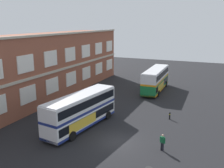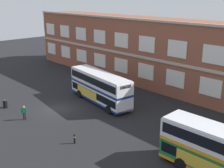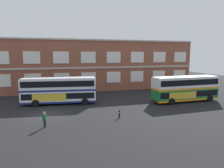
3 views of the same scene
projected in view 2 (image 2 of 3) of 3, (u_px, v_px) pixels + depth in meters
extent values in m
plane|color=black|center=(71.00, 105.00, 37.56)|extent=(120.00, 120.00, 0.00)
cube|color=brown|center=(163.00, 53.00, 44.71)|extent=(57.76, 8.00, 10.28)
cube|color=#B2A893|center=(146.00, 58.00, 42.10)|extent=(57.76, 0.16, 0.36)
cube|color=#B2A893|center=(148.00, 20.00, 40.47)|extent=(57.76, 0.28, 0.30)
cube|color=silver|center=(52.00, 48.00, 60.98)|extent=(2.94, 0.12, 2.26)
cube|color=silver|center=(66.00, 52.00, 57.33)|extent=(2.94, 0.12, 2.26)
cube|color=silver|center=(82.00, 56.00, 53.68)|extent=(2.94, 0.12, 2.26)
cube|color=silver|center=(100.00, 60.00, 50.03)|extent=(2.94, 0.12, 2.26)
cube|color=silver|center=(121.00, 65.00, 46.38)|extent=(2.94, 0.12, 2.26)
cube|color=silver|center=(146.00, 72.00, 42.73)|extent=(2.94, 0.12, 2.26)
cube|color=silver|center=(175.00, 79.00, 39.08)|extent=(2.94, 0.12, 2.26)
cube|color=silver|center=(210.00, 87.00, 35.43)|extent=(2.94, 0.12, 2.26)
cube|color=silver|center=(51.00, 29.00, 59.75)|extent=(2.94, 0.12, 2.26)
cube|color=silver|center=(65.00, 31.00, 56.10)|extent=(2.94, 0.12, 2.26)
cube|color=silver|center=(81.00, 34.00, 52.45)|extent=(2.94, 0.12, 2.26)
cube|color=silver|center=(100.00, 37.00, 48.80)|extent=(2.94, 0.12, 2.26)
cube|color=silver|center=(121.00, 40.00, 45.15)|extent=(2.94, 0.12, 2.26)
cube|color=silver|center=(147.00, 44.00, 41.50)|extent=(2.94, 0.12, 2.26)
cube|color=silver|center=(177.00, 49.00, 37.85)|extent=(2.94, 0.12, 2.26)
cube|color=silver|center=(214.00, 55.00, 34.20)|extent=(2.94, 0.12, 2.26)
cube|color=silver|center=(100.00, 94.00, 38.18)|extent=(11.24, 3.95, 1.75)
cube|color=black|center=(100.00, 92.00, 38.12)|extent=(10.81, 3.93, 0.90)
cube|color=navy|center=(100.00, 86.00, 37.87)|extent=(11.24, 3.95, 0.30)
cube|color=silver|center=(100.00, 80.00, 37.60)|extent=(11.24, 3.95, 1.55)
cube|color=black|center=(100.00, 79.00, 37.57)|extent=(10.81, 3.93, 0.90)
cube|color=navy|center=(100.00, 99.00, 38.40)|extent=(11.24, 3.97, 0.28)
cube|color=silver|center=(100.00, 74.00, 37.35)|extent=(11.01, 3.82, 0.12)
cube|color=gold|center=(87.00, 92.00, 38.46)|extent=(4.80, 0.65, 1.10)
cube|color=yellow|center=(126.00, 87.00, 33.24)|extent=(0.27, 1.65, 0.40)
cylinder|color=black|center=(109.00, 110.00, 34.70)|extent=(1.07, 0.45, 1.04)
cylinder|color=black|center=(125.00, 105.00, 36.13)|extent=(1.07, 0.45, 1.04)
cylinder|color=black|center=(80.00, 94.00, 40.23)|extent=(1.07, 0.45, 1.04)
cylinder|color=black|center=(95.00, 90.00, 41.66)|extent=(1.07, 0.45, 1.04)
cube|color=gold|center=(203.00, 165.00, 21.99)|extent=(4.84, 0.15, 1.10)
cylinder|color=black|center=(180.00, 164.00, 23.58)|extent=(1.05, 0.35, 1.04)
cylinder|color=black|center=(196.00, 152.00, 25.29)|extent=(1.05, 0.35, 1.04)
cylinder|color=black|center=(24.00, 116.00, 33.03)|extent=(0.21, 0.21, 0.85)
cylinder|color=black|center=(25.00, 116.00, 33.10)|extent=(0.21, 0.21, 0.85)
cube|color=#145933|center=(24.00, 110.00, 32.85)|extent=(0.38, 0.46, 0.60)
cylinder|color=#145933|center=(22.00, 111.00, 32.78)|extent=(0.15, 0.15, 0.57)
cylinder|color=#145933|center=(26.00, 110.00, 32.94)|extent=(0.15, 0.15, 0.57)
sphere|color=tan|center=(24.00, 107.00, 32.72)|extent=(0.22, 0.22, 0.22)
cylinder|color=black|center=(5.00, 104.00, 36.55)|extent=(0.56, 0.56, 0.95)
cylinder|color=black|center=(5.00, 100.00, 36.40)|extent=(0.60, 0.60, 0.08)
cylinder|color=black|center=(75.00, 139.00, 27.77)|extent=(0.18, 0.18, 0.95)
cylinder|color=yellow|center=(74.00, 137.00, 27.70)|extent=(0.19, 0.19, 0.08)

